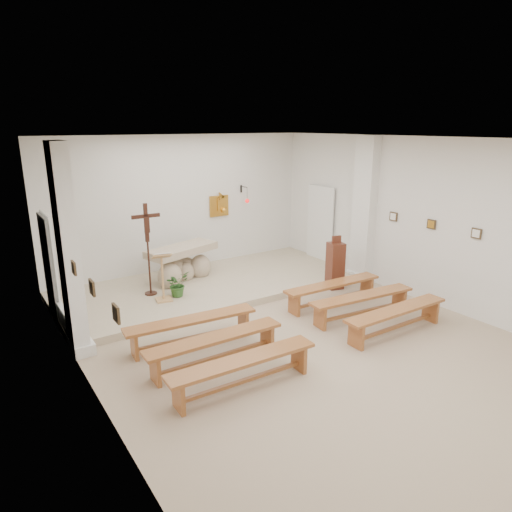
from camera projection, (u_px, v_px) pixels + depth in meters
ground at (307, 345)px, 8.00m from camera, size 7.00×10.00×0.00m
wall_left at (94, 290)px, 5.66m from camera, size 0.02×10.00×3.50m
wall_right at (441, 224)px, 9.37m from camera, size 0.02×10.00×3.50m
wall_back at (182, 206)px, 11.50m from camera, size 7.00×0.02×3.50m
ceiling at (314, 141)px, 7.03m from camera, size 7.00×10.00×0.02m
sanctuary_platform at (212, 285)px, 10.78m from camera, size 6.98×3.00×0.15m
pilaster_left at (68, 253)px, 7.32m from camera, size 0.26×0.55×3.50m
pilaster_right at (364, 210)px, 10.91m from camera, size 0.26×0.55×3.50m
gold_wall_relief at (219, 206)px, 12.07m from camera, size 0.55×0.04×0.55m
sanctuary_lamp at (246, 199)px, 12.19m from camera, size 0.11×0.36×0.44m
station_frame_left_front at (116, 314)px, 5.04m from camera, size 0.03×0.20×0.20m
station_frame_left_mid at (92, 288)px, 5.84m from camera, size 0.03×0.20×0.20m
station_frame_left_rear at (74, 268)px, 6.64m from camera, size 0.03×0.20×0.20m
station_frame_right_front at (476, 233)px, 8.73m from camera, size 0.03×0.20×0.20m
station_frame_right_mid at (431, 224)px, 9.53m from camera, size 0.03×0.20×0.20m
station_frame_right_rear at (393, 216)px, 10.33m from camera, size 0.03×0.20×0.20m
radiator_left at (66, 323)px, 8.26m from camera, size 0.10×0.85×0.52m
radiator_right at (342, 262)px, 11.91m from camera, size 0.10×0.85×0.52m
altar at (182, 266)px, 10.82m from camera, size 1.87×1.17×0.90m
lectern at (163, 277)px, 9.48m from camera, size 0.44×0.39×1.08m
crucifix_stand at (148, 243)px, 9.67m from camera, size 0.61×0.26×2.01m
potted_plant at (177, 284)px, 9.81m from camera, size 0.61×0.57×0.54m
donation_pedestal at (335, 265)px, 10.65m from camera, size 0.41×0.41×1.27m
bench_left_front at (192, 325)px, 7.94m from camera, size 2.36×0.59×0.49m
bench_right_front at (333, 288)px, 9.71m from camera, size 2.35×0.46×0.49m
bench_left_second at (215, 344)px, 7.26m from camera, size 2.34×0.40×0.49m
bench_right_second at (362, 301)px, 9.03m from camera, size 2.36×0.60×0.49m
bench_left_third at (243, 366)px, 6.59m from camera, size 2.35×0.45×0.49m
bench_right_third at (396, 315)px, 8.35m from camera, size 2.34×0.39×0.49m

